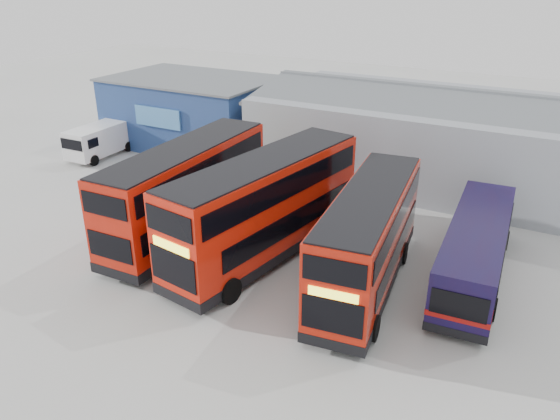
# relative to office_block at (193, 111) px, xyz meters

# --- Properties ---
(ground_plane) EXTENTS (120.00, 120.00, 0.00)m
(ground_plane) POSITION_rel_office_block_xyz_m (14.00, -17.99, -2.58)
(ground_plane) COLOR #A1A19C
(ground_plane) RESTS_ON ground
(office_block) EXTENTS (12.30, 8.32, 5.12)m
(office_block) POSITION_rel_office_block_xyz_m (0.00, 0.00, 0.00)
(office_block) COLOR navy
(office_block) RESTS_ON ground
(maintenance_shed) EXTENTS (30.50, 12.00, 5.89)m
(maintenance_shed) POSITION_rel_office_block_xyz_m (22.00, 2.01, 0.02)
(maintenance_shed) COLOR gray
(maintenance_shed) RESTS_ON ground
(double_decker_left) EXTENTS (3.14, 11.37, 4.77)m
(double_decker_left) POSITION_rel_office_block_xyz_m (9.36, -12.98, -0.21)
(double_decker_left) COLOR red
(double_decker_left) RESTS_ON ground
(double_decker_centre) EXTENTS (4.51, 11.88, 4.91)m
(double_decker_centre) POSITION_rel_office_block_xyz_m (13.97, -13.11, -0.13)
(double_decker_centre) COLOR red
(double_decker_centre) RESTS_ON ground
(double_decker_right) EXTENTS (3.76, 10.64, 4.41)m
(double_decker_right) POSITION_rel_office_block_xyz_m (19.12, -13.34, -0.38)
(double_decker_right) COLOR red
(double_decker_right) RESTS_ON ground
(single_decker_blue) EXTENTS (3.03, 10.35, 2.77)m
(single_decker_blue) POSITION_rel_office_block_xyz_m (23.12, -10.55, -1.20)
(single_decker_blue) COLOR #120D39
(single_decker_blue) RESTS_ON ground
(panel_van) EXTENTS (2.40, 5.32, 2.29)m
(panel_van) POSITION_rel_office_block_xyz_m (-4.11, -5.90, -1.30)
(panel_van) COLOR white
(panel_van) RESTS_ON ground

